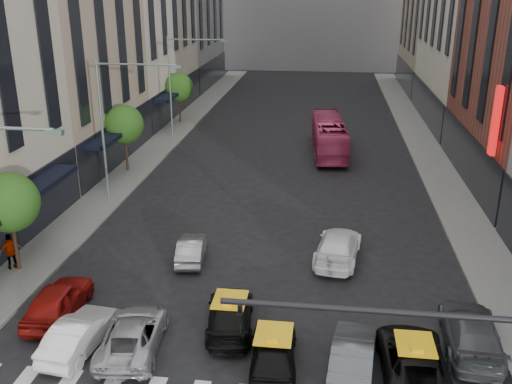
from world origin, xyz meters
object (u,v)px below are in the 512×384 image
(streetlamp_mid, at_px, (115,112))
(streetlamp_far, at_px, (180,74))
(taxi_center, at_px, (274,351))
(bus, at_px, (329,136))
(car_white_front, at_px, (79,334))
(taxi_left, at_px, (230,314))
(pedestrian_far, at_px, (11,251))
(car_red, at_px, (58,300))

(streetlamp_mid, xyz_separation_m, streetlamp_far, (0.00, 16.00, 0.00))
(taxi_center, relative_size, bus, 0.40)
(streetlamp_mid, xyz_separation_m, car_white_front, (3.89, -15.72, -5.23))
(bus, bearing_deg, taxi_left, 77.79)
(taxi_left, xyz_separation_m, pedestrian_far, (-11.51, 3.58, 0.41))
(car_white_front, distance_m, pedestrian_far, 8.26)
(streetlamp_mid, xyz_separation_m, bus, (13.28, 13.00, -4.46))
(car_white_front, relative_size, bus, 0.39)
(bus, distance_m, pedestrian_far, 27.66)
(streetlamp_mid, bearing_deg, bus, 44.38)
(streetlamp_mid, height_order, car_white_front, streetlamp_mid)
(taxi_center, bearing_deg, bus, -97.35)
(streetlamp_far, relative_size, bus, 0.87)
(car_red, bearing_deg, streetlamp_far, -87.85)
(car_white_front, xyz_separation_m, pedestrian_far, (-5.95, 5.72, 0.39))
(car_white_front, height_order, taxi_center, taxi_center)
(streetlamp_mid, relative_size, car_white_front, 2.19)
(car_red, distance_m, taxi_center, 9.71)
(car_white_front, height_order, bus, bus)
(car_red, bearing_deg, car_white_front, 129.29)
(car_white_front, xyz_separation_m, bus, (9.40, 28.72, 0.77))
(streetlamp_mid, relative_size, bus, 0.87)
(pedestrian_far, bearing_deg, bus, -166.69)
(car_white_front, relative_size, pedestrian_far, 2.24)
(streetlamp_far, bearing_deg, car_white_front, -83.01)
(streetlamp_mid, distance_m, pedestrian_far, 11.30)
(streetlamp_far, bearing_deg, bus, -12.72)
(pedestrian_far, bearing_deg, car_red, 95.82)
(taxi_left, bearing_deg, car_red, -6.98)
(streetlamp_mid, distance_m, car_white_front, 17.01)
(streetlamp_far, xyz_separation_m, bus, (13.28, -3.00, -4.46))
(car_white_front, distance_m, taxi_left, 5.95)
(taxi_center, bearing_deg, streetlamp_mid, -57.95)
(taxi_center, distance_m, pedestrian_far, 14.76)
(car_white_front, height_order, pedestrian_far, pedestrian_far)
(bus, bearing_deg, streetlamp_mid, 40.39)
(car_red, height_order, car_white_front, car_red)
(taxi_left, bearing_deg, streetlamp_far, -79.34)
(car_white_front, bearing_deg, taxi_center, -175.26)
(taxi_center, height_order, pedestrian_far, pedestrian_far)
(streetlamp_far, xyz_separation_m, taxi_left, (9.44, -29.58, -5.24))
(car_white_front, bearing_deg, pedestrian_far, -37.73)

